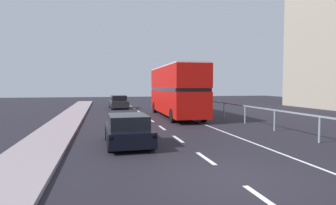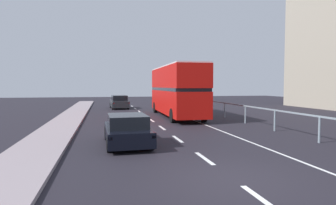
% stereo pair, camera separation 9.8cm
% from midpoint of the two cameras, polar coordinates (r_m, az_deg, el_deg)
% --- Properties ---
extents(ground_plane, '(74.45, 120.00, 0.10)m').
position_cam_midpoint_polar(ground_plane, '(8.66, 12.66, -14.50)').
color(ground_plane, black).
extents(lane_paint_markings, '(3.20, 46.00, 0.01)m').
position_cam_midpoint_polar(lane_paint_markings, '(17.14, 6.04, -5.36)').
color(lane_paint_markings, silver).
rests_on(lane_paint_markings, ground).
extents(bridge_side_railing, '(0.10, 42.00, 1.24)m').
position_cam_midpoint_polar(bridge_side_railing, '(19.09, 17.50, -1.63)').
color(bridge_side_railing, gray).
rests_on(bridge_side_railing, ground).
extents(double_decker_bus_red, '(2.70, 10.77, 4.17)m').
position_cam_midpoint_polar(double_decker_bus_red, '(24.09, 1.74, 2.51)').
color(double_decker_bus_red, red).
rests_on(double_decker_bus_red, ground).
extents(hatchback_car_near, '(1.93, 4.10, 1.34)m').
position_cam_midpoint_polar(hatchback_car_near, '(12.88, -7.80, -5.39)').
color(hatchback_car_near, black).
rests_on(hatchback_car_near, ground).
extents(sedan_car_ahead, '(2.03, 4.66, 1.49)m').
position_cam_midpoint_polar(sedan_car_ahead, '(33.38, -9.47, 0.07)').
color(sedan_car_ahead, '#252A2E').
rests_on(sedan_car_ahead, ground).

